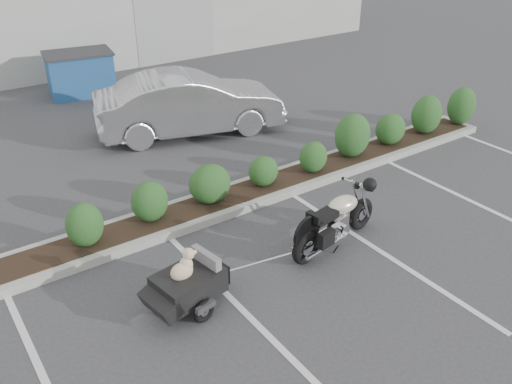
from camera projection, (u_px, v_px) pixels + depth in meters
ground at (301, 258)px, 8.87m from camera, size 90.00×90.00×0.00m
planter_kerb at (271, 186)px, 10.92m from camera, size 12.00×1.00×0.15m
motorcycle at (336, 221)px, 8.98m from camera, size 2.06×0.83×1.19m
pet_trailer at (188, 283)px, 7.62m from camera, size 1.67×0.95×0.98m
sedan at (190, 104)px, 13.26m from camera, size 4.82×2.76×1.50m
dumpster at (80, 73)px, 15.97m from camera, size 2.09×1.59×1.25m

